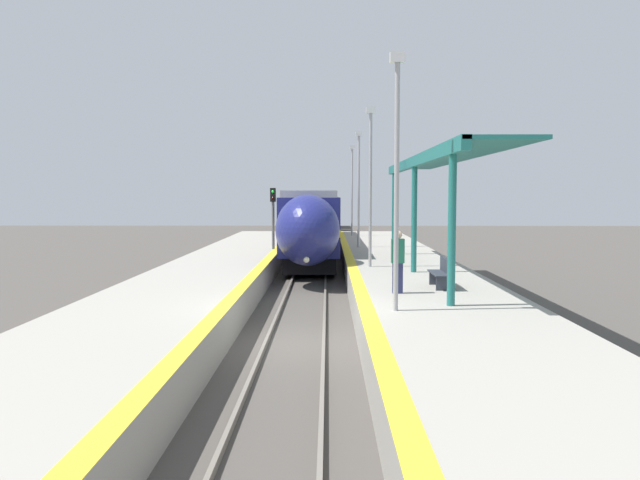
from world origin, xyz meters
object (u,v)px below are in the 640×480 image
platform_bench (441,272)px  person_waiting (398,261)px  railway_signal (273,219)px  lamppost_near (397,166)px  train (320,209)px  lamppost_mid (370,177)px  lamppost_far (359,182)px  lamppost_farthest (352,185)px

platform_bench → person_waiting: size_ratio=0.90×
person_waiting → railway_signal: bearing=108.5°
platform_bench → lamppost_near: bearing=-115.5°
train → platform_bench: 47.59m
person_waiting → lamppost_mid: size_ratio=0.29×
person_waiting → lamppost_near: 3.66m
lamppost_near → lamppost_far: same height
lamppost_mid → lamppost_farthest: (0.00, 18.27, 0.00)m
platform_bench → train: bearing=95.1°
platform_bench → person_waiting: (-1.43, -1.09, 0.45)m
railway_signal → lamppost_farthest: bearing=67.3°
train → person_waiting: train is taller
lamppost_mid → railway_signal: bearing=119.9°
platform_bench → lamppost_near: 5.08m
train → lamppost_mid: size_ratio=13.97×
person_waiting → lamppost_far: 15.85m
train → railway_signal: 34.34m
platform_bench → lamppost_farthest: lamppost_farthest is taller
lamppost_near → lamppost_farthest: bearing=90.0°
lamppost_near → lamppost_mid: 9.14m
lamppost_farthest → lamppost_far: bearing=-90.0°
lamppost_far → railway_signal: bearing=-162.0°
train → lamppost_near: size_ratio=13.97×
train → person_waiting: (2.79, -48.49, -0.34)m
railway_signal → lamppost_near: (4.42, -16.83, 1.91)m
railway_signal → person_waiting: bearing=-71.5°
lamppost_far → person_waiting: bearing=-88.8°
platform_bench → lamppost_far: bearing=96.9°
platform_bench → lamppost_mid: (-1.77, 5.42, 2.97)m
railway_signal → lamppost_far: 5.02m
train → lamppost_far: lamppost_far is taller
train → railway_signal: (-1.97, -34.28, 0.27)m
railway_signal → lamppost_farthest: (4.42, 10.57, 1.91)m
lamppost_mid → lamppost_farthest: 18.27m
lamppost_far → lamppost_near: bearing=-90.0°
platform_bench → lamppost_mid: bearing=108.1°
platform_bench → lamppost_farthest: 23.94m
person_waiting → lamppost_far: (-0.34, 15.64, 2.52)m
train → lamppost_farthest: lamppost_farthest is taller
lamppost_far → lamppost_farthest: same height
platform_bench → lamppost_near: lamppost_near is taller
lamppost_mid → lamppost_far: 9.14m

